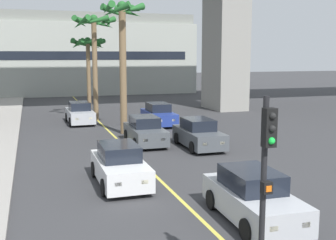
{
  "coord_description": "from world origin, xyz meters",
  "views": [
    {
      "loc": [
        -4.78,
        -0.79,
        4.99
      ],
      "look_at": [
        0.0,
        14.0,
        2.6
      ],
      "focal_mm": 45.61,
      "sensor_mm": 36.0,
      "label": 1
    }
  ],
  "objects_px": {
    "car_queue_third": "(145,131)",
    "traffic_light_median_near": "(266,171)",
    "palm_tree_near_median": "(123,34)",
    "palm_tree_far_median": "(88,49)",
    "car_queue_second": "(80,113)",
    "palm_tree_mid_median": "(94,35)",
    "car_queue_fourth": "(253,198)",
    "car_queue_front": "(120,166)",
    "car_queue_fifth": "(199,134)",
    "car_queue_sixth": "(159,115)"
  },
  "relations": [
    {
      "from": "car_queue_third",
      "to": "palm_tree_far_median",
      "type": "bearing_deg",
      "value": 93.14
    },
    {
      "from": "car_queue_fifth",
      "to": "palm_tree_mid_median",
      "type": "bearing_deg",
      "value": 108.46
    },
    {
      "from": "car_queue_front",
      "to": "car_queue_fifth",
      "type": "xyz_separation_m",
      "value": [
        5.38,
        5.17,
        0.0
      ]
    },
    {
      "from": "car_queue_sixth",
      "to": "car_queue_fifth",
      "type": "bearing_deg",
      "value": -90.61
    },
    {
      "from": "traffic_light_median_near",
      "to": "palm_tree_mid_median",
      "type": "distance_m",
      "value": 25.58
    },
    {
      "from": "car_queue_third",
      "to": "car_queue_fourth",
      "type": "distance_m",
      "value": 11.85
    },
    {
      "from": "car_queue_third",
      "to": "traffic_light_median_near",
      "type": "bearing_deg",
      "value": -96.13
    },
    {
      "from": "car_queue_front",
      "to": "car_queue_fourth",
      "type": "xyz_separation_m",
      "value": [
        3.07,
        -4.9,
        0.0
      ]
    },
    {
      "from": "car_queue_sixth",
      "to": "palm_tree_near_median",
      "type": "height_order",
      "value": "palm_tree_near_median"
    },
    {
      "from": "palm_tree_near_median",
      "to": "car_queue_sixth",
      "type": "bearing_deg",
      "value": 39.44
    },
    {
      "from": "car_queue_fourth",
      "to": "car_queue_front",
      "type": "bearing_deg",
      "value": 122.09
    },
    {
      "from": "car_queue_third",
      "to": "traffic_light_median_near",
      "type": "relative_size",
      "value": 0.98
    },
    {
      "from": "car_queue_front",
      "to": "car_queue_fifth",
      "type": "bearing_deg",
      "value": 43.86
    },
    {
      "from": "car_queue_fourth",
      "to": "car_queue_second",
      "type": "bearing_deg",
      "value": 98.02
    },
    {
      "from": "car_queue_front",
      "to": "palm_tree_near_median",
      "type": "relative_size",
      "value": 0.5
    },
    {
      "from": "car_queue_sixth",
      "to": "palm_tree_near_median",
      "type": "relative_size",
      "value": 0.5
    },
    {
      "from": "car_queue_second",
      "to": "car_queue_third",
      "type": "height_order",
      "value": "same"
    },
    {
      "from": "traffic_light_median_near",
      "to": "palm_tree_far_median",
      "type": "bearing_deg",
      "value": 88.61
    },
    {
      "from": "palm_tree_near_median",
      "to": "palm_tree_mid_median",
      "type": "xyz_separation_m",
      "value": [
        -0.85,
        6.09,
        0.2
      ]
    },
    {
      "from": "car_queue_front",
      "to": "palm_tree_near_median",
      "type": "height_order",
      "value": "palm_tree_near_median"
    },
    {
      "from": "car_queue_second",
      "to": "palm_tree_near_median",
      "type": "bearing_deg",
      "value": -66.06
    },
    {
      "from": "car_queue_second",
      "to": "traffic_light_median_near",
      "type": "height_order",
      "value": "traffic_light_median_near"
    },
    {
      "from": "traffic_light_median_near",
      "to": "palm_tree_near_median",
      "type": "relative_size",
      "value": 0.51
    },
    {
      "from": "palm_tree_mid_median",
      "to": "car_queue_third",
      "type": "bearing_deg",
      "value": -82.38
    },
    {
      "from": "car_queue_second",
      "to": "traffic_light_median_near",
      "type": "xyz_separation_m",
      "value": [
        0.98,
        -24.22,
        1.99
      ]
    },
    {
      "from": "car_queue_fifth",
      "to": "palm_tree_near_median",
      "type": "xyz_separation_m",
      "value": [
        -2.96,
        5.33,
        5.5
      ]
    },
    {
      "from": "car_queue_second",
      "to": "palm_tree_far_median",
      "type": "distance_m",
      "value": 9.41
    },
    {
      "from": "car_queue_second",
      "to": "palm_tree_mid_median",
      "type": "relative_size",
      "value": 0.52
    },
    {
      "from": "car_queue_fifth",
      "to": "palm_tree_far_median",
      "type": "distance_m",
      "value": 19.18
    },
    {
      "from": "car_queue_fourth",
      "to": "car_queue_sixth",
      "type": "relative_size",
      "value": 1.01
    },
    {
      "from": "palm_tree_near_median",
      "to": "palm_tree_far_median",
      "type": "bearing_deg",
      "value": 92.06
    },
    {
      "from": "car_queue_fifth",
      "to": "palm_tree_far_median",
      "type": "relative_size",
      "value": 0.63
    },
    {
      "from": "car_queue_fourth",
      "to": "car_queue_fifth",
      "type": "bearing_deg",
      "value": 77.09
    },
    {
      "from": "car_queue_second",
      "to": "palm_tree_mid_median",
      "type": "bearing_deg",
      "value": 38.51
    },
    {
      "from": "car_queue_front",
      "to": "car_queue_second",
      "type": "height_order",
      "value": "same"
    },
    {
      "from": "palm_tree_near_median",
      "to": "traffic_light_median_near",
      "type": "bearing_deg",
      "value": -93.71
    },
    {
      "from": "car_queue_fourth",
      "to": "car_queue_fifth",
      "type": "distance_m",
      "value": 10.33
    },
    {
      "from": "car_queue_front",
      "to": "palm_tree_near_median",
      "type": "xyz_separation_m",
      "value": [
        2.42,
        10.5,
        5.5
      ]
    },
    {
      "from": "car_queue_sixth",
      "to": "car_queue_third",
      "type": "bearing_deg",
      "value": -113.31
    },
    {
      "from": "car_queue_fourth",
      "to": "car_queue_sixth",
      "type": "xyz_separation_m",
      "value": [
        2.39,
        17.9,
        0.0
      ]
    },
    {
      "from": "car_queue_second",
      "to": "car_queue_fourth",
      "type": "distance_m",
      "value": 20.6
    },
    {
      "from": "car_queue_fifth",
      "to": "palm_tree_near_median",
      "type": "relative_size",
      "value": 0.5
    },
    {
      "from": "car_queue_third",
      "to": "car_queue_fifth",
      "type": "height_order",
      "value": "same"
    },
    {
      "from": "car_queue_front",
      "to": "palm_tree_mid_median",
      "type": "height_order",
      "value": "palm_tree_mid_median"
    },
    {
      "from": "car_queue_fifth",
      "to": "car_queue_sixth",
      "type": "bearing_deg",
      "value": 89.39
    },
    {
      "from": "car_queue_fourth",
      "to": "palm_tree_mid_median",
      "type": "relative_size",
      "value": 0.52
    },
    {
      "from": "palm_tree_mid_median",
      "to": "palm_tree_far_median",
      "type": "relative_size",
      "value": 1.21
    },
    {
      "from": "car_queue_fifth",
      "to": "palm_tree_far_median",
      "type": "bearing_deg",
      "value": 100.62
    },
    {
      "from": "car_queue_fifth",
      "to": "traffic_light_median_near",
      "type": "xyz_separation_m",
      "value": [
        -4.21,
        -13.89,
        1.99
      ]
    },
    {
      "from": "car_queue_second",
      "to": "car_queue_third",
      "type": "xyz_separation_m",
      "value": [
        2.66,
        -8.55,
        0.0
      ]
    }
  ]
}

